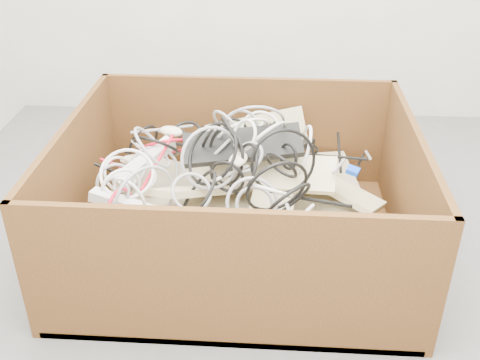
# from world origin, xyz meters

# --- Properties ---
(ground) EXTENTS (3.00, 3.00, 0.00)m
(ground) POSITION_xyz_m (0.00, 0.00, 0.00)
(ground) COLOR #565658
(ground) RESTS_ON ground
(cardboard_box) EXTENTS (1.29, 1.07, 0.54)m
(cardboard_box) POSITION_xyz_m (-0.09, 0.14, 0.13)
(cardboard_box) COLOR #401E10
(cardboard_box) RESTS_ON ground
(keyboard_pile) EXTENTS (1.16, 0.94, 0.35)m
(keyboard_pile) POSITION_xyz_m (-0.03, 0.18, 0.28)
(keyboard_pile) COLOR beige
(keyboard_pile) RESTS_ON cardboard_box
(mice_scatter) EXTENTS (0.77, 0.75, 0.19)m
(mice_scatter) POSITION_xyz_m (-0.22, 0.16, 0.36)
(mice_scatter) COLOR beige
(mice_scatter) RESTS_ON keyboard_pile
(power_strip_left) EXTENTS (0.21, 0.25, 0.11)m
(power_strip_left) POSITION_xyz_m (-0.43, 0.13, 0.38)
(power_strip_left) COLOR silver
(power_strip_left) RESTS_ON keyboard_pile
(power_strip_right) EXTENTS (0.26, 0.11, 0.09)m
(power_strip_right) POSITION_xyz_m (-0.44, -0.10, 0.34)
(power_strip_right) COLOR silver
(power_strip_right) RESTS_ON keyboard_pile
(vga_plug) EXTENTS (0.06, 0.06, 0.03)m
(vga_plug) POSITION_xyz_m (0.35, 0.16, 0.36)
(vga_plug) COLOR blue
(vga_plug) RESTS_ON keyboard_pile
(cable_tangle) EXTENTS (1.10, 0.92, 0.44)m
(cable_tangle) POSITION_xyz_m (-0.17, 0.12, 0.40)
(cable_tangle) COLOR gray
(cable_tangle) RESTS_ON keyboard_pile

